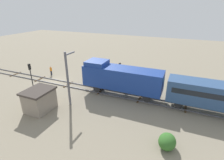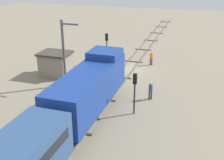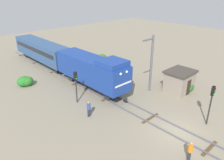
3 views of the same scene
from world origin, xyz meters
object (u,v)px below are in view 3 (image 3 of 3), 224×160
object	(u,v)px
passenger_car_leading	(42,50)
traffic_signal_mid	(76,81)
relay_hut	(179,81)
traffic_signal_near	(212,98)
locomotive	(92,69)
catenary_mast	(151,62)
worker_near_track	(190,150)
worker_by_signal	(89,108)

from	to	relation	value
passenger_car_leading	traffic_signal_mid	size ratio (longest dim) A/B	3.78
relay_hut	traffic_signal_near	bearing A→B (deg)	-127.03
passenger_car_leading	traffic_signal_near	distance (m)	26.94
locomotive	catenary_mast	size ratio (longest dim) A/B	1.65
worker_near_track	worker_by_signal	distance (m)	10.13
passenger_car_leading	catenary_mast	size ratio (longest dim) A/B	1.99
traffic_signal_mid	relay_hut	world-z (taller)	traffic_signal_mid
passenger_car_leading	traffic_signal_near	xyz separation A→B (m)	(3.20, -26.75, 0.25)
passenger_car_leading	worker_by_signal	xyz separation A→B (m)	(-4.20, -18.01, -1.53)
locomotive	worker_by_signal	distance (m)	6.53
traffic_signal_near	traffic_signal_mid	bearing A→B (deg)	118.86
locomotive	relay_hut	bearing A→B (deg)	-45.80
locomotive	relay_hut	xyz separation A→B (m)	(7.50, -7.71, -1.38)
worker_by_signal	catenary_mast	world-z (taller)	catenary_mast
traffic_signal_mid	worker_by_signal	distance (m)	3.70
worker_by_signal	relay_hut	size ratio (longest dim) A/B	0.49
passenger_car_leading	worker_near_track	bearing A→B (deg)	-94.90
locomotive	passenger_car_leading	world-z (taller)	locomotive
worker_near_track	catenary_mast	xyz separation A→B (m)	(7.33, 9.50, 2.75)
catenary_mast	locomotive	bearing A→B (deg)	133.80
worker_near_track	passenger_car_leading	bearing A→B (deg)	-38.68
traffic_signal_near	worker_by_signal	bearing A→B (deg)	130.27
passenger_car_leading	worker_by_signal	distance (m)	18.56
traffic_signal_mid	worker_by_signal	world-z (taller)	traffic_signal_mid
passenger_car_leading	traffic_signal_mid	bearing A→B (deg)	-102.96
relay_hut	catenary_mast	bearing A→B (deg)	134.99
catenary_mast	worker_by_signal	bearing A→B (deg)	177.09
locomotive	catenary_mast	distance (m)	7.19
passenger_car_leading	traffic_signal_mid	xyz separation A→B (m)	(-3.40, -14.77, 0.06)
traffic_signal_mid	catenary_mast	xyz separation A→B (m)	(8.33, -3.70, 1.16)
traffic_signal_mid	relay_hut	bearing A→B (deg)	-29.92
passenger_car_leading	locomotive	bearing A→B (deg)	-90.00
traffic_signal_near	worker_near_track	distance (m)	6.00
traffic_signal_mid	catenary_mast	bearing A→B (deg)	-23.97
traffic_signal_near	relay_hut	distance (m)	7.27
passenger_car_leading	relay_hut	bearing A→B (deg)	-70.39
traffic_signal_near	catenary_mast	size ratio (longest dim) A/B	0.57
locomotive	worker_near_track	bearing A→B (deg)	-99.31
locomotive	worker_near_track	distance (m)	14.95
traffic_signal_near	relay_hut	bearing A→B (deg)	52.97
locomotive	traffic_signal_near	bearing A→B (deg)	-76.58
traffic_signal_near	worker_by_signal	xyz separation A→B (m)	(-7.40, 8.73, -1.78)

